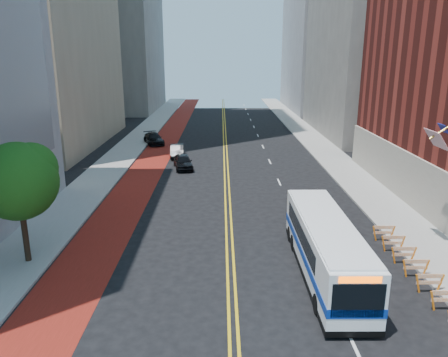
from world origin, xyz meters
name	(u,v)px	position (x,y,z in m)	size (l,w,h in m)	color
ground	(233,326)	(0.00, 0.00, 0.00)	(160.00, 160.00, 0.00)	black
sidewalk_left	(116,161)	(-12.00, 30.00, 0.07)	(4.00, 140.00, 0.15)	gray
sidewalk_right	(336,161)	(12.00, 30.00, 0.07)	(4.00, 140.00, 0.15)	gray
bus_lane_paint	(152,162)	(-8.10, 30.00, 0.00)	(3.60, 140.00, 0.01)	#62160E
center_line_inner	(224,162)	(-0.18, 30.00, 0.00)	(0.14, 140.00, 0.01)	gold
center_line_outer	(227,162)	(0.18, 30.00, 0.00)	(0.14, 140.00, 0.01)	gold
lane_dashes	(263,147)	(4.80, 38.00, 0.01)	(0.14, 98.20, 0.01)	silver
construction_barriers	(422,273)	(9.60, 3.42, 0.68)	(1.42, 10.91, 1.00)	orange
street_tree	(19,178)	(-11.24, 6.04, 4.91)	(4.20, 4.20, 6.70)	black
transit_bus	(325,246)	(4.91, 4.59, 1.60)	(2.48, 11.17, 3.07)	white
car_a	(183,162)	(-4.40, 26.97, 0.73)	(1.72, 4.29, 1.46)	black
car_b	(177,151)	(-5.54, 32.28, 0.70)	(1.47, 4.23, 1.39)	black
car_c	(154,139)	(-9.30, 39.80, 0.71)	(1.99, 4.90, 1.42)	black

